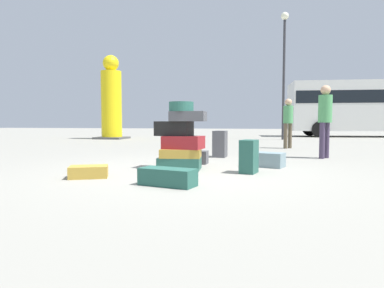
% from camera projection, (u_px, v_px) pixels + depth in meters
% --- Properties ---
extents(ground_plane, '(80.00, 80.00, 0.00)m').
position_uv_depth(ground_plane, '(189.00, 171.00, 5.53)').
color(ground_plane, gray).
extents(suitcase_tower, '(0.90, 0.65, 1.17)m').
position_uv_depth(suitcase_tower, '(181.00, 140.00, 5.78)').
color(suitcase_tower, '#26594C').
rests_on(suitcase_tower, ground).
extents(suitcase_charcoal_behind_tower, '(0.79, 0.29, 0.26)m').
position_uv_depth(suitcase_charcoal_behind_tower, '(188.00, 157.00, 6.60)').
color(suitcase_charcoal_behind_tower, '#4C4C51').
rests_on(suitcase_charcoal_behind_tower, ground).
extents(suitcase_tan_right_side, '(0.64, 0.55, 0.17)m').
position_uv_depth(suitcase_tan_right_side, '(89.00, 172.00, 4.89)').
color(suitcase_tan_right_side, '#B28C33').
rests_on(suitcase_tan_right_side, ground).
extents(suitcase_teal_left_side, '(0.78, 0.46, 0.22)m').
position_uv_depth(suitcase_teal_left_side, '(168.00, 177.00, 4.27)').
color(suitcase_teal_left_side, '#26594C').
rests_on(suitcase_teal_left_side, ground).
extents(suitcase_charcoal_foreground_far, '(0.31, 0.44, 0.62)m').
position_uv_depth(suitcase_charcoal_foreground_far, '(220.00, 144.00, 7.83)').
color(suitcase_charcoal_foreground_far, '#4C4C51').
rests_on(suitcase_charcoal_foreground_far, ground).
extents(suitcase_slate_upright_blue, '(0.75, 0.55, 0.26)m').
position_uv_depth(suitcase_slate_upright_blue, '(265.00, 160.00, 6.12)').
color(suitcase_slate_upright_blue, gray).
rests_on(suitcase_slate_upright_blue, ground).
extents(suitcase_teal_white_trunk, '(0.30, 0.38, 0.53)m').
position_uv_depth(suitcase_teal_white_trunk, '(249.00, 157.00, 5.33)').
color(suitcase_teal_white_trunk, '#26594C').
rests_on(suitcase_teal_white_trunk, ground).
extents(person_bearded_onlooker, '(0.30, 0.30, 1.56)m').
position_uv_depth(person_bearded_onlooker, '(288.00, 119.00, 10.44)').
color(person_bearded_onlooker, brown).
rests_on(person_bearded_onlooker, ground).
extents(person_tourist_with_camera, '(0.30, 0.30, 1.65)m').
position_uv_depth(person_tourist_with_camera, '(325.00, 115.00, 7.49)').
color(person_tourist_with_camera, '#3F334C').
rests_on(person_tourist_with_camera, ground).
extents(yellow_dummy_statue, '(1.41, 1.41, 4.15)m').
position_uv_depth(yellow_dummy_statue, '(111.00, 102.00, 16.58)').
color(yellow_dummy_statue, yellow).
rests_on(yellow_dummy_statue, ground).
extents(parked_bus, '(8.29, 3.36, 3.15)m').
position_uv_depth(parked_bus, '(362.00, 105.00, 19.14)').
color(parked_bus, silver).
rests_on(parked_bus, ground).
extents(lamp_post, '(0.36, 0.36, 6.01)m').
position_uv_depth(lamp_post, '(284.00, 57.00, 15.73)').
color(lamp_post, '#333338').
rests_on(lamp_post, ground).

